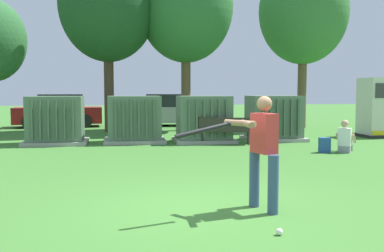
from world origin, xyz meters
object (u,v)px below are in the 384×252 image
object	(u,v)px
sports_ball	(279,232)
parked_car_leftmost	(59,112)
transformer_mid_west	(134,120)
parked_car_left_of_center	(165,111)
transformer_west	(56,121)
batter	(261,147)
generator_enclosure	(380,108)
park_bench	(226,129)
backpack	(324,145)
transformer_mid_east	(204,120)
seated_spectator	(345,139)
transformer_east	(274,119)

from	to	relation	value
sports_ball	parked_car_leftmost	size ratio (longest dim) A/B	0.02
transformer_mid_west	sports_ball	xyz separation A→B (m)	(1.49, -10.46, -0.74)
parked_car_left_of_center	sports_ball	bearing A→B (deg)	-91.00
transformer_west	parked_car_left_of_center	distance (m)	8.51
transformer_mid_west	batter	bearing A→B (deg)	-80.17
generator_enclosure	park_bench	bearing A→B (deg)	-166.60
backpack	parked_car_leftmost	xyz separation A→B (m)	(-8.91, 10.76, 0.54)
transformer_west	generator_enclosure	distance (m)	12.26
transformer_mid_east	seated_spectator	bearing A→B (deg)	-41.76
transformer_east	parked_car_left_of_center	bearing A→B (deg)	113.68
transformer_mid_west	transformer_east	distance (m)	5.03
transformer_mid_east	backpack	bearing A→B (deg)	-47.25
transformer_mid_east	batter	distance (m)	9.07
transformer_mid_west	sports_ball	bearing A→B (deg)	-81.87
generator_enclosure	backpack	bearing A→B (deg)	-136.73
park_bench	parked_car_left_of_center	distance (m)	8.45
park_bench	backpack	xyz separation A→B (m)	(2.41, -2.37, -0.32)
transformer_east	parked_car_left_of_center	size ratio (longest dim) A/B	0.48
seated_spectator	backpack	world-z (taller)	seated_spectator
transformer_east	backpack	bearing A→B (deg)	-83.56
batter	sports_ball	bearing A→B (deg)	-95.78
transformer_mid_west	generator_enclosure	world-z (taller)	generator_enclosure
park_bench	batter	xyz separation A→B (m)	(-1.39, -8.16, 0.44)
transformer_east	park_bench	bearing A→B (deg)	-153.74
transformer_west	batter	world-z (taller)	batter
transformer_east	park_bench	size ratio (longest dim) A/B	1.14
generator_enclosure	park_bench	size ratio (longest dim) A/B	1.25
park_bench	batter	bearing A→B (deg)	-99.67
parked_car_left_of_center	transformer_mid_east	bearing A→B (deg)	-85.30
generator_enclosure	sports_ball	xyz separation A→B (m)	(-8.10, -10.89, -1.09)
seated_spectator	parked_car_left_of_center	distance (m)	11.55
transformer_east	sports_ball	distance (m)	10.94
batter	seated_spectator	xyz separation A→B (m)	(4.44, 5.78, -0.60)
parked_car_left_of_center	transformer_mid_west	bearing A→B (deg)	-104.03
generator_enclosure	batter	size ratio (longest dim) A/B	1.32
park_bench	parked_car_leftmost	size ratio (longest dim) A/B	0.43
backpack	parked_car_left_of_center	bearing A→B (deg)	108.59
transformer_west	batter	bearing A→B (deg)	-65.30
transformer_west	transformer_mid_west	world-z (taller)	same
seated_spectator	backpack	distance (m)	0.66
transformer_east	backpack	size ratio (longest dim) A/B	4.77
transformer_mid_east	batter	xyz separation A→B (m)	(-0.81, -9.03, 0.19)
transformer_west	parked_car_leftmost	distance (m)	7.33
transformer_east	seated_spectator	xyz separation A→B (m)	(1.02, -3.38, -0.41)
park_bench	seated_spectator	distance (m)	3.87
park_bench	transformer_mid_east	bearing A→B (deg)	123.88
park_bench	parked_car_left_of_center	world-z (taller)	parked_car_left_of_center
generator_enclosure	park_bench	world-z (taller)	generator_enclosure
sports_ball	transformer_east	bearing A→B (deg)	71.09
parked_car_leftmost	batter	bearing A→B (deg)	-72.84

